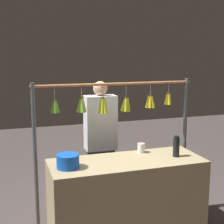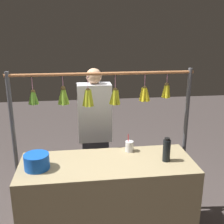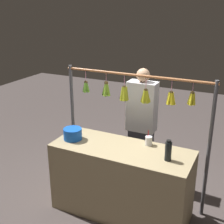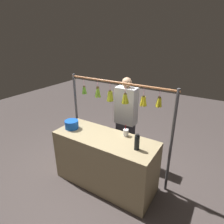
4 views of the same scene
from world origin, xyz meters
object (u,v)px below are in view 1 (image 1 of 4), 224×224
at_px(water_bottle, 176,147).
at_px(blue_bucket, 68,161).
at_px(vendor_person, 101,147).
at_px(drink_cup, 141,148).

relative_size(water_bottle, blue_bucket, 1.04).
bearing_deg(vendor_person, blue_bucket, 55.35).
relative_size(water_bottle, drink_cup, 1.29).
xyz_separation_m(blue_bucket, drink_cup, (-0.91, -0.26, -0.02)).
height_order(water_bottle, vendor_person, vendor_person).
bearing_deg(water_bottle, blue_bucket, -0.14).
xyz_separation_m(water_bottle, vendor_person, (0.63, -0.86, -0.18)).
height_order(blue_bucket, drink_cup, drink_cup).
distance_m(water_bottle, drink_cup, 0.41).
xyz_separation_m(drink_cup, vendor_person, (0.32, -0.60, -0.12)).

